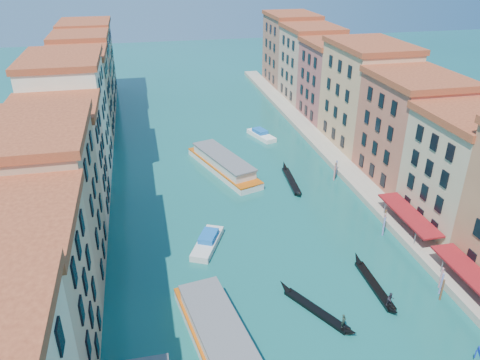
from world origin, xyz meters
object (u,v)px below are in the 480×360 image
object	(u,v)px
gondola_fore	(316,309)
vaporetto_near	(224,346)
vaporetto_far	(223,164)
gondola_right	(375,285)

from	to	relation	value
gondola_fore	vaporetto_near	bearing A→B (deg)	170.90
vaporetto_near	gondola_fore	distance (m)	12.17
vaporetto_far	gondola_fore	size ratio (longest dim) A/B	1.96
vaporetto_far	gondola_fore	distance (m)	39.10
vaporetto_near	vaporetto_far	size ratio (longest dim) A/B	1.04
vaporetto_far	gondola_right	size ratio (longest dim) A/B	1.74
vaporetto_near	vaporetto_far	xyz separation A→B (m)	(7.95, 43.10, -0.05)
vaporetto_far	gondola_fore	bearing A→B (deg)	-103.29
vaporetto_near	gondola_right	world-z (taller)	vaporetto_near
gondola_fore	gondola_right	distance (m)	8.80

